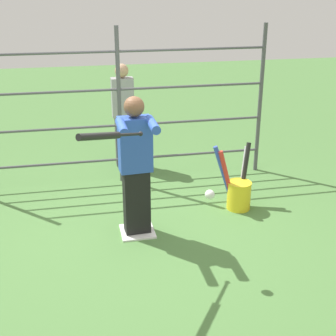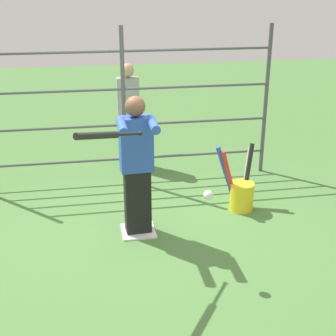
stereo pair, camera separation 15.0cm
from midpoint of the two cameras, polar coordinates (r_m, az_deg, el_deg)
The scene contains 8 objects.
ground_plane at distance 5.69m, azimuth -2.86°, elevation -7.75°, with size 24.00×24.00×0.00m, color #4C7A3D.
home_plate at distance 5.68m, azimuth -2.86°, elevation -7.67°, with size 0.40×0.40×0.02m.
fence_backstop at distance 6.75m, azimuth -4.77°, elevation 7.39°, with size 4.32×0.06×2.26m.
batter at distance 5.28m, azimuth -3.02°, elevation 0.64°, with size 0.43×0.57×1.66m.
baseball_bat_swinging at distance 4.28m, azimuth -6.91°, elevation 3.99°, with size 0.67×0.69×0.26m.
softball_in_flight at distance 4.55m, azimuth 5.86°, elevation -3.32°, with size 0.10×0.10×0.10m.
bat_bucket at distance 6.20m, azimuth 9.53°, elevation -2.85°, with size 0.58×0.47×0.87m.
bystander_behind_fence at distance 7.45m, azimuth -4.25°, elevation 6.62°, with size 0.34×0.21×1.64m.
Camera 2 is at (0.50, 4.92, 2.81)m, focal length 50.00 mm.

